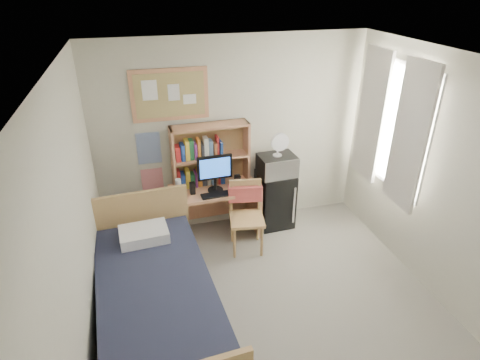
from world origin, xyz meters
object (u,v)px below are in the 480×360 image
object	(u,v)px
speaker_right	(237,181)
mini_fridge	(275,199)
monitor	(215,174)
desk	(215,211)
speaker_left	(192,188)
bulletin_board	(170,95)
desk_fan	(278,145)
bed	(157,306)
desk_chair	(247,218)
microwave	(277,165)

from	to	relation	value
speaker_right	mini_fridge	bearing A→B (deg)	7.32
monitor	desk	bearing A→B (deg)	90.00
speaker_left	desk	bearing A→B (deg)	11.31
bulletin_board	mini_fridge	bearing A→B (deg)	-10.45
monitor	desk_fan	world-z (taller)	desk_fan
desk	monitor	size ratio (longest dim) A/B	2.40
bulletin_board	bed	world-z (taller)	bulletin_board
speaker_left	speaker_right	distance (m)	0.60
bulletin_board	desk_chair	bearing A→B (deg)	-43.00
microwave	desk_chair	bearing A→B (deg)	-142.69
monitor	speaker_left	world-z (taller)	monitor
bed	speaker_right	world-z (taller)	speaker_right
bulletin_board	speaker_left	size ratio (longest dim) A/B	5.91
microwave	bulletin_board	bearing A→B (deg)	165.97
bed	speaker_left	distance (m)	1.63
bulletin_board	speaker_left	xyz separation A→B (m)	(0.16, -0.36, -1.12)
desk_chair	microwave	size ratio (longest dim) A/B	1.94
desk	desk_fan	world-z (taller)	desk_fan
microwave	desk_fan	size ratio (longest dim) A/B	1.61
speaker_right	monitor	bearing A→B (deg)	-180.00
speaker_right	bed	bearing A→B (deg)	-131.81
bulletin_board	mini_fridge	size ratio (longest dim) A/B	1.18
desk	mini_fridge	distance (m)	0.87
bulletin_board	desk_fan	distance (m)	1.52
desk_chair	microwave	world-z (taller)	microwave
monitor	microwave	bearing A→B (deg)	3.50
desk	monitor	distance (m)	0.60
speaker_right	desk_fan	world-z (taller)	desk_fan
speaker_right	desk_fan	distance (m)	0.71
bulletin_board	speaker_left	distance (m)	1.19
speaker_left	desk_fan	size ratio (longest dim) A/B	0.53
bed	microwave	bearing A→B (deg)	36.85
bed	monitor	size ratio (longest dim) A/B	4.63
mini_fridge	bed	distance (m)	2.35
monitor	bed	bearing A→B (deg)	-124.26
desk_chair	mini_fridge	distance (m)	0.73
speaker_left	mini_fridge	bearing A→B (deg)	3.58
speaker_left	microwave	size ratio (longest dim) A/B	0.33
bed	desk_fan	world-z (taller)	desk_fan
speaker_left	microwave	bearing A→B (deg)	2.61
microwave	mini_fridge	bearing A→B (deg)	90.00
mini_fridge	desk_fan	distance (m)	0.83
desk	desk_fan	distance (m)	1.23
desk	monitor	xyz separation A→B (m)	(0.00, -0.06, 0.60)
speaker_right	microwave	distance (m)	0.59
bed	monitor	bearing A→B (deg)	54.00
desk_chair	bulletin_board	bearing A→B (deg)	146.28
desk_fan	speaker_left	bearing A→B (deg)	-177.89
desk	speaker_left	size ratio (longest dim) A/B	7.23
mini_fridge	microwave	distance (m)	0.54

